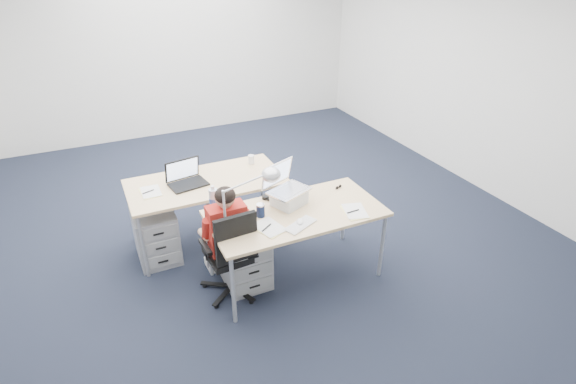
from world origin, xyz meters
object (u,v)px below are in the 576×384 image
Objects in this scene: silver_laptop at (289,186)px; book_stack at (219,212)px; seated_person at (224,234)px; office_chair at (232,269)px; can_koozie at (261,210)px; drawer_pedestal_far at (156,235)px; desk_lamp at (243,200)px; cordless_phone at (208,210)px; drawer_pedestal_near at (244,257)px; far_cup at (251,159)px; water_bottle at (214,199)px; computer_mouse at (300,222)px; dark_laptop at (187,174)px; sunglasses at (339,187)px; wireless_keyboard at (300,225)px; bear_figurine at (243,214)px; headphones at (273,196)px; desk_far at (207,185)px; desk_near at (296,216)px.

book_stack is at bearing 151.77° from silver_laptop.
office_chair is at bearing -89.88° from seated_person.
can_koozie is (0.32, 0.04, 0.53)m from office_chair.
office_chair reaches higher than drawer_pedestal_far.
cordless_phone is at bearing 125.37° from desk_lamp.
drawer_pedestal_near is 0.54m from book_stack.
cordless_phone is at bearing -129.97° from far_cup.
silver_laptop is at bearing -31.36° from drawer_pedestal_far.
water_bottle is 0.14m from book_stack.
dark_laptop is at bearing 146.83° from computer_mouse.
sunglasses is (1.26, -0.09, -0.12)m from water_bottle.
office_chair is at bearing -57.57° from drawer_pedestal_far.
wireless_keyboard is 0.83m from water_bottle.
bear_figurine is at bearing 124.00° from wireless_keyboard.
can_koozie is at bearing 2.88° from office_chair.
headphones is at bearing 16.22° from bear_figurine.
desk_far is at bearing 106.08° from can_koozie.
bear_figurine reaches higher than cordless_phone.
dark_laptop is at bearing 94.52° from office_chair.
headphones is 0.35m from can_koozie.
dark_laptop reaches higher than water_bottle.
desk_lamp reaches higher than cordless_phone.
dark_laptop reaches higher than wireless_keyboard.
desk_far is 2.91× the size of drawer_pedestal_far.
dark_laptop is at bearing 111.90° from silver_laptop.
wireless_keyboard reaches higher than drawer_pedestal_far.
desk_near is at bearing 3.58° from desk_lamp.
bear_figurine is at bearing -83.35° from dark_laptop.
far_cup is at bearing 13.73° from drawer_pedestal_far.
cordless_phone is at bearing 158.07° from sunglasses.
can_koozie reaches higher than wireless_keyboard.
water_bottle is 0.34m from bear_figurine.
silver_laptop is at bearing -14.31° from water_bottle.
water_bottle is at bearing 110.50° from desk_lamp.
silver_laptop is 3.86× the size of computer_mouse.
wireless_keyboard is 0.39m from can_koozie.
sunglasses is at bearing -8.85° from bear_figurine.
far_cup is (0.07, 1.38, 0.04)m from wireless_keyboard.
cordless_phone is (-0.75, 0.10, -0.13)m from silver_laptop.
office_chair is at bearing 164.05° from bear_figurine.
book_stack is 0.10m from cordless_phone.
far_cup reaches higher than desk_near.
dark_laptop is at bearing 109.66° from drawer_pedestal_near.
can_koozie is at bearing -122.41° from headphones.
drawer_pedestal_near is 1.03m from dark_laptop.
desk_near is 1.00× the size of desk_far.
bear_figurine is at bearing -0.48° from office_chair.
can_koozie is 0.23× the size of desk_lamp.
bear_figurine is 0.33m from cordless_phone.
sunglasses is (0.65, 0.46, 0.00)m from wireless_keyboard.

